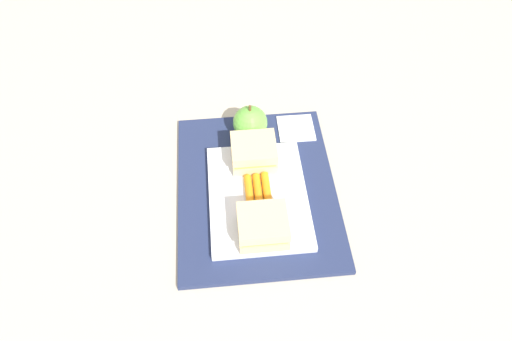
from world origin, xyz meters
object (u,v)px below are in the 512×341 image
(sandwich_half_right, at_px, (254,152))
(carrot_sticks_bundle, at_px, (258,192))
(paper_napkin, at_px, (296,128))
(sandwich_half_left, at_px, (263,226))
(apple, at_px, (249,123))
(food_tray, at_px, (258,196))

(sandwich_half_right, bearing_deg, carrot_sticks_bundle, 179.95)
(sandwich_half_right, relative_size, paper_napkin, 1.14)
(sandwich_half_left, height_order, carrot_sticks_bundle, sandwich_half_left)
(apple, bearing_deg, sandwich_half_right, -179.02)
(paper_napkin, bearing_deg, sandwich_half_left, 159.04)
(carrot_sticks_bundle, bearing_deg, sandwich_half_right, -0.05)
(sandwich_half_right, distance_m, apple, 0.07)
(sandwich_half_left, bearing_deg, apple, 0.32)
(apple, relative_size, paper_napkin, 1.10)
(food_tray, distance_m, carrot_sticks_bundle, 0.01)
(apple, distance_m, paper_napkin, 0.10)
(carrot_sticks_bundle, relative_size, apple, 1.00)
(carrot_sticks_bundle, xyz_separation_m, apple, (0.15, 0.00, 0.01))
(paper_napkin, bearing_deg, sandwich_half_right, 131.96)
(sandwich_half_right, bearing_deg, paper_napkin, -48.04)
(sandwich_half_left, xyz_separation_m, paper_napkin, (0.24, -0.09, -0.03))
(carrot_sticks_bundle, height_order, apple, apple)
(sandwich_half_right, bearing_deg, food_tray, 180.00)
(carrot_sticks_bundle, bearing_deg, apple, 0.46)
(food_tray, relative_size, sandwich_half_left, 2.88)
(food_tray, xyz_separation_m, sandwich_half_left, (-0.08, 0.00, 0.03))
(sandwich_half_left, height_order, sandwich_half_right, same)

